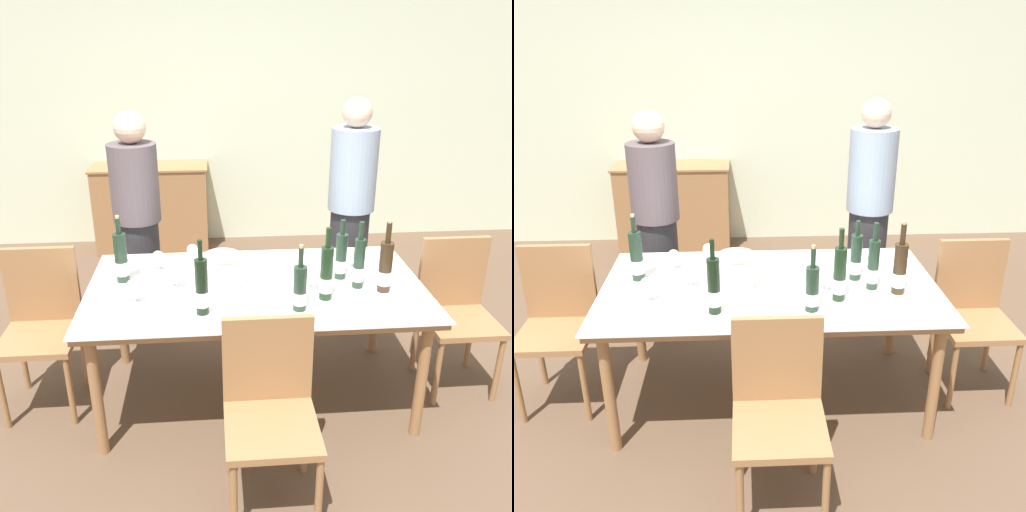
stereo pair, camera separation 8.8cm
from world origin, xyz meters
TOP-DOWN VIEW (x-y plane):
  - ground_plane at (0.00, 0.00)m, footprint 12.00×12.00m
  - back_wall at (0.00, 2.81)m, footprint 8.00×0.10m
  - sideboard_cabinet at (-0.84, 2.52)m, footprint 1.13×0.46m
  - dining_table at (0.00, 0.00)m, footprint 1.90×1.05m
  - ice_bucket at (-0.19, -0.04)m, footprint 0.20×0.20m
  - wine_bottle_0 at (0.20, -0.30)m, footprint 0.07×0.07m
  - wine_bottle_1 at (0.36, -0.19)m, footprint 0.07×0.07m
  - wine_bottle_2 at (0.50, 0.06)m, footprint 0.07×0.07m
  - wine_bottle_3 at (0.57, -0.07)m, footprint 0.06×0.06m
  - wine_bottle_4 at (-0.30, -0.30)m, footprint 0.07×0.07m
  - wine_bottle_5 at (-0.76, 0.12)m, footprint 0.07×0.07m
  - wine_bottle_6 at (0.70, -0.13)m, footprint 0.07×0.07m
  - wine_glass_0 at (-0.36, 0.35)m, footprint 0.08×0.08m
  - wine_glass_1 at (-0.66, -0.17)m, footprint 0.08×0.08m
  - wine_glass_2 at (0.31, -0.08)m, footprint 0.08×0.08m
  - wine_glass_3 at (0.62, 0.19)m, footprint 0.08×0.08m
  - wine_glass_4 at (-0.57, 0.25)m, footprint 0.07×0.07m
  - wine_glass_5 at (-0.45, 0.00)m, footprint 0.09×0.09m
  - chair_left_end at (-1.24, 0.09)m, footprint 0.42×0.42m
  - chair_near_front at (0.00, -0.75)m, footprint 0.42×0.42m
  - chair_right_end at (1.24, 0.09)m, footprint 0.42×0.42m
  - person_host at (-0.76, 0.87)m, footprint 0.33×0.33m
  - person_guest_left at (0.76, 0.89)m, footprint 0.33×0.33m

SIDE VIEW (x-z plane):
  - ground_plane at x=0.00m, z-range 0.00..0.00m
  - sideboard_cabinet at x=-0.84m, z-range 0.00..0.87m
  - chair_near_front at x=0.00m, z-range 0.07..0.97m
  - chair_right_end at x=1.24m, z-range 0.07..1.00m
  - chair_left_end at x=-1.24m, z-range 0.07..1.02m
  - dining_table at x=0.00m, z-range 0.31..1.06m
  - person_host at x=-0.76m, z-range 0.00..1.61m
  - wine_glass_0 at x=-0.36m, z-range 0.77..0.90m
  - wine_glass_4 at x=-0.57m, z-range 0.77..0.90m
  - wine_glass_2 at x=0.31m, z-range 0.77..0.90m
  - wine_glass_3 at x=0.62m, z-range 0.77..0.91m
  - person_guest_left at x=0.76m, z-range 0.00..1.68m
  - wine_glass_1 at x=-0.66m, z-range 0.78..0.92m
  - wine_glass_5 at x=-0.45m, z-range 0.78..0.94m
  - ice_bucket at x=-0.19m, z-range 0.76..0.97m
  - wine_bottle_0 at x=0.20m, z-range 0.69..1.05m
  - wine_bottle_2 at x=0.50m, z-range 0.70..1.06m
  - wine_bottle_5 at x=-0.76m, z-range 0.69..1.09m
  - wine_bottle_6 at x=0.70m, z-range 0.68..1.10m
  - wine_bottle_3 at x=0.57m, z-range 0.70..1.08m
  - wine_bottle_4 at x=-0.30m, z-range 0.69..1.09m
  - wine_bottle_1 at x=0.36m, z-range 0.69..1.10m
  - back_wall at x=0.00m, z-range 0.00..2.80m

